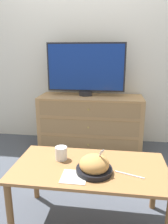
# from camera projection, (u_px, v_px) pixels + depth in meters

# --- Properties ---
(ground_plane) EXTENTS (12.00, 12.00, 0.00)m
(ground_plane) POSITION_uv_depth(u_px,v_px,m) (86.00, 138.00, 3.15)
(ground_plane) COLOR #474C56
(wall_back) EXTENTS (12.00, 0.05, 2.60)m
(wall_back) POSITION_uv_depth(u_px,v_px,m) (86.00, 44.00, 2.83)
(wall_back) COLOR white
(wall_back) RESTS_ON ground_plane
(dresser) EXTENTS (1.29, 0.47, 0.67)m
(dresser) POSITION_uv_depth(u_px,v_px,m) (90.00, 122.00, 2.81)
(dresser) COLOR tan
(dresser) RESTS_ON ground_plane
(tv) EXTENTS (0.96, 0.17, 0.65)m
(tv) POSITION_uv_depth(u_px,v_px,m) (86.00, 69.00, 2.68)
(tv) COLOR #232328
(tv) RESTS_ON dresser
(coffee_table) EXTENTS (1.03, 0.54, 0.46)m
(coffee_table) POSITION_uv_depth(u_px,v_px,m) (90.00, 175.00, 1.49)
(coffee_table) COLOR #9E6B3D
(coffee_table) RESTS_ON ground_plane
(takeout_bowl) EXTENTS (0.23, 0.23, 0.17)m
(takeout_bowl) POSITION_uv_depth(u_px,v_px,m) (94.00, 166.00, 1.38)
(takeout_bowl) COLOR black
(takeout_bowl) RESTS_ON coffee_table
(drink_cup) EXTENTS (0.09, 0.09, 0.09)m
(drink_cup) POSITION_uv_depth(u_px,v_px,m) (61.00, 154.00, 1.55)
(drink_cup) COLOR white
(drink_cup) RESTS_ON coffee_table
(napkin) EXTENTS (0.16, 0.16, 0.00)m
(napkin) POSITION_uv_depth(u_px,v_px,m) (74.00, 177.00, 1.34)
(napkin) COLOR silver
(napkin) RESTS_ON coffee_table
(knife) EXTENTS (0.18, 0.07, 0.01)m
(knife) POSITION_uv_depth(u_px,v_px,m) (129.00, 175.00, 1.36)
(knife) COLOR silver
(knife) RESTS_ON coffee_table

